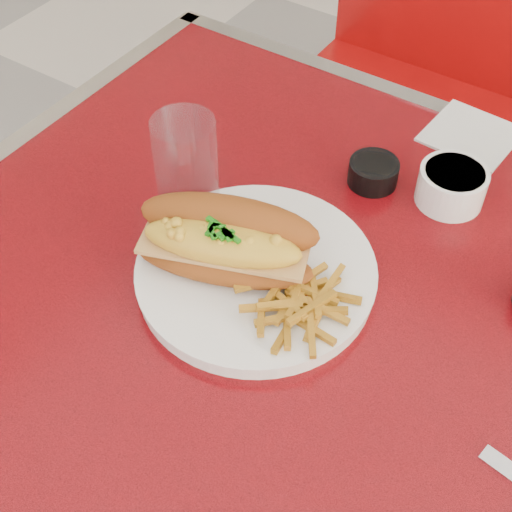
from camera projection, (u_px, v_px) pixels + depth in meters
The scene contains 9 objects.
diner_table at pixel (391, 414), 0.88m from camera, with size 1.23×0.83×0.77m.
dinner_plate at pixel (256, 273), 0.81m from camera, with size 0.34×0.34×0.02m.
mac_hoagie at pixel (225, 241), 0.78m from camera, with size 0.23×0.16×0.09m.
fries_pile at pixel (291, 300), 0.76m from camera, with size 0.10×0.09×0.03m, color #C78B22, non-canonical shape.
fork at pixel (315, 271), 0.80m from camera, with size 0.07×0.12×0.00m.
gravy_ramekin at pixel (452, 185), 0.89m from camera, with size 0.11×0.11×0.05m.
sauce_cup_left at pixel (373, 172), 0.92m from camera, with size 0.07×0.07×0.03m.
water_tumbler at pixel (187, 168), 0.85m from camera, with size 0.08×0.08×0.13m, color #C1E0F9.
paper_napkin at pixel (471, 135), 0.99m from camera, with size 0.12×0.12×0.00m, color silver.
Camera 1 is at (0.11, -0.46, 1.40)m, focal length 50.00 mm.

